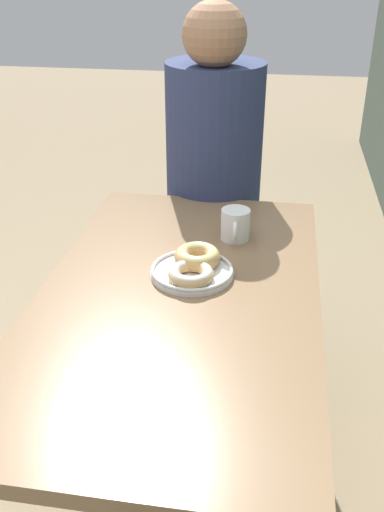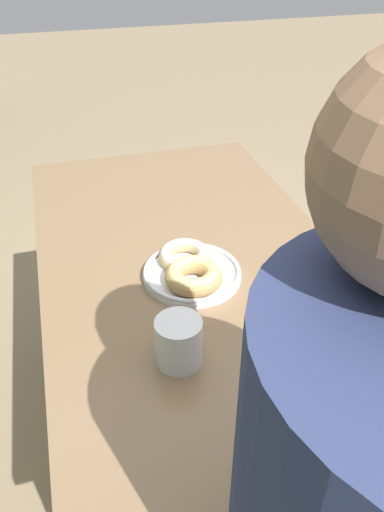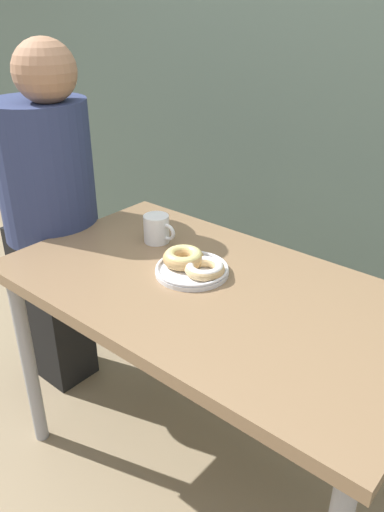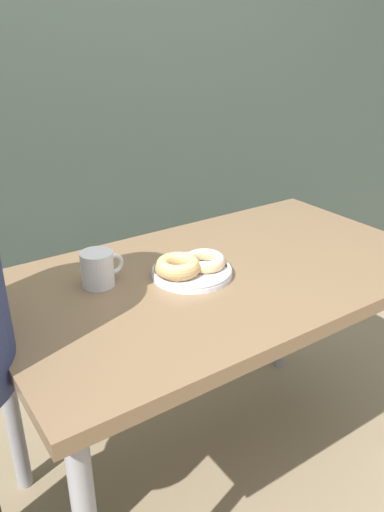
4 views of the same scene
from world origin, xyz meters
The scene contains 5 objects.
ground_plane centered at (0.00, 0.00, 0.00)m, with size 14.00×14.00×0.00m, color #937F60.
wall_back centered at (0.00, 1.12, 1.30)m, with size 8.00×0.05×2.60m.
dining_table centered at (0.00, 0.16, 0.69)m, with size 1.28×0.73×0.77m.
donut_plate centered at (-0.10, 0.18, 0.80)m, with size 0.26×0.23×0.06m.
coffee_mug centered at (-0.33, 0.27, 0.82)m, with size 0.12×0.09×0.10m.
Camera 4 is at (-0.80, -0.86, 1.40)m, focal length 35.00 mm.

